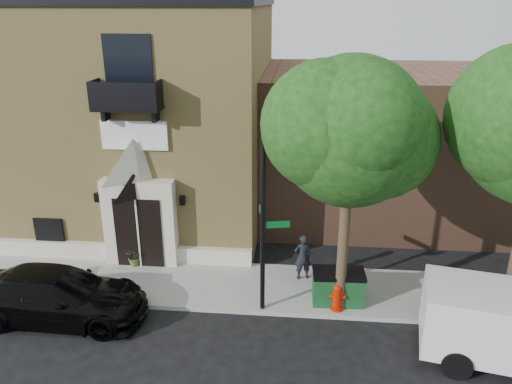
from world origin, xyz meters
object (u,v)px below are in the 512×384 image
Objects in this scene: dumpster at (338,286)px; pedestrian_near at (303,257)px; black_sedan at (57,295)px; street_sign at (263,227)px; fire_hydrant at (337,297)px.

pedestrian_near reaches higher than dumpster.
street_sign is (6.21, 0.89, 2.14)m from black_sedan.
street_sign is 3.30m from dumpster.
street_sign reaches higher than fire_hydrant.
fire_hydrant is 2.12m from pedestrian_near.
black_sedan is 6.13× the size of fire_hydrant.
pedestrian_near is at bearing 121.41° from fire_hydrant.
black_sedan is at bearing -172.43° from dumpster.
street_sign is at bearing 42.40° from pedestrian_near.
street_sign is 3.00m from pedestrian_near.
pedestrian_near is (-1.09, 1.78, 0.38)m from fire_hydrant.
street_sign is at bearing -176.89° from fire_hydrant.
fire_hydrant is (2.30, 0.12, -2.35)m from street_sign.
black_sedan is 3.28× the size of dumpster.
fire_hydrant is 0.47m from dumpster.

